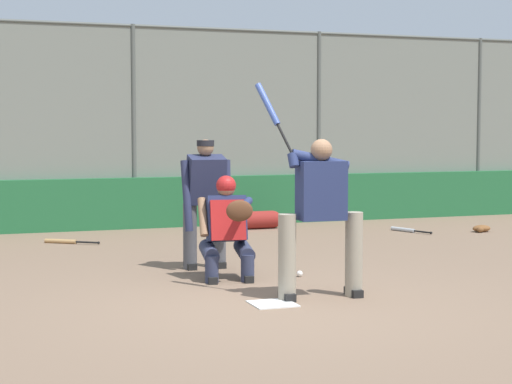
% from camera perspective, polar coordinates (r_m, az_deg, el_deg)
% --- Properties ---
extents(ground_plane, '(160.00, 160.00, 0.00)m').
position_cam_1_polar(ground_plane, '(8.60, 1.12, -7.49)').
color(ground_plane, '#7A604C').
extents(home_plate_marker, '(0.43, 0.43, 0.01)m').
position_cam_1_polar(home_plate_marker, '(8.60, 1.12, -7.45)').
color(home_plate_marker, white).
rests_on(home_plate_marker, ground_plane).
extents(backstop_fence, '(21.20, 0.08, 3.56)m').
position_cam_1_polar(backstop_fence, '(15.13, -8.15, 4.67)').
color(backstop_fence, '#515651').
rests_on(backstop_fence, ground_plane).
extents(padding_wall, '(20.70, 0.18, 0.89)m').
position_cam_1_polar(padding_wall, '(15.09, -8.02, -0.74)').
color(padding_wall, '#236638').
rests_on(padding_wall, ground_plane).
extents(bleachers_beyond, '(14.79, 2.50, 1.48)m').
position_cam_1_polar(bleachers_beyond, '(18.61, 1.51, 0.36)').
color(bleachers_beyond, slate).
rests_on(bleachers_beyond, ground_plane).
extents(batter_at_plate, '(1.03, 0.66, 2.23)m').
position_cam_1_polar(batter_at_plate, '(8.81, 4.29, -1.31)').
color(batter_at_plate, gray).
rests_on(batter_at_plate, ground_plane).
extents(catcher_behind_plate, '(0.66, 0.79, 1.21)m').
position_cam_1_polar(catcher_behind_plate, '(9.88, -1.93, -2.29)').
color(catcher_behind_plate, '#2D334C').
rests_on(catcher_behind_plate, ground_plane).
extents(umpire_home, '(0.66, 0.39, 1.62)m').
position_cam_1_polar(umpire_home, '(10.65, -3.39, -0.52)').
color(umpire_home, '#4C4C51').
rests_on(umpire_home, ground_plane).
extents(spare_bat_by_padding, '(0.77, 0.56, 0.07)m').
position_cam_1_polar(spare_bat_by_padding, '(13.36, -12.63, -3.23)').
color(spare_bat_by_padding, black).
rests_on(spare_bat_by_padding, ground_plane).
extents(spare_bat_third_base_side, '(0.35, 0.83, 0.07)m').
position_cam_1_polar(spare_bat_third_base_side, '(14.72, 9.97, -2.50)').
color(spare_bat_third_base_side, black).
rests_on(spare_bat_third_base_side, ground_plane).
extents(fielding_glove_on_dirt, '(0.33, 0.25, 0.12)m').
position_cam_1_polar(fielding_glove_on_dirt, '(14.97, 14.79, -2.37)').
color(fielding_glove_on_dirt, brown).
rests_on(fielding_glove_on_dirt, ground_plane).
extents(baseball_loose, '(0.07, 0.07, 0.07)m').
position_cam_1_polar(baseball_loose, '(10.16, 2.93, -5.46)').
color(baseball_loose, white).
rests_on(baseball_loose, ground_plane).
extents(equipment_bag_dugout_side, '(1.14, 0.31, 0.31)m').
position_cam_1_polar(equipment_bag_dugout_side, '(14.88, -0.39, -1.89)').
color(equipment_bag_dugout_side, maroon).
rests_on(equipment_bag_dugout_side, ground_plane).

